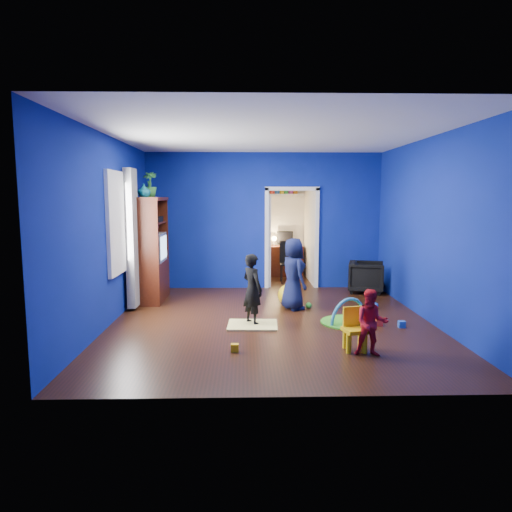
{
  "coord_description": "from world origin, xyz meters",
  "views": [
    {
      "loc": [
        -0.42,
        -7.03,
        1.96
      ],
      "look_at": [
        -0.23,
        0.4,
        1.0
      ],
      "focal_mm": 32.0,
      "sensor_mm": 36.0,
      "label": 1
    }
  ],
  "objects_px": {
    "armchair": "(366,277)",
    "crt_tv": "(151,247)",
    "hopper_ball": "(289,295)",
    "toddler_red": "(371,323)",
    "kid_chair": "(355,332)",
    "folding_chair": "(289,263)",
    "study_desk": "(285,261)",
    "play_mat": "(348,322)",
    "vase": "(144,190)",
    "child_black": "(252,289)",
    "tv_armoire": "(149,249)",
    "child_navy": "(293,274)"
  },
  "relations": [
    {
      "from": "play_mat",
      "to": "folding_chair",
      "type": "distance_m",
      "value": 3.49
    },
    {
      "from": "armchair",
      "to": "crt_tv",
      "type": "bearing_deg",
      "value": 113.52
    },
    {
      "from": "child_navy",
      "to": "folding_chair",
      "type": "relative_size",
      "value": 1.36
    },
    {
      "from": "study_desk",
      "to": "crt_tv",
      "type": "bearing_deg",
      "value": -136.03
    },
    {
      "from": "hopper_ball",
      "to": "kid_chair",
      "type": "distance_m",
      "value": 2.54
    },
    {
      "from": "child_black",
      "to": "tv_armoire",
      "type": "bearing_deg",
      "value": 11.32
    },
    {
      "from": "hopper_ball",
      "to": "study_desk",
      "type": "xyz_separation_m",
      "value": [
        0.22,
        3.19,
        0.18
      ]
    },
    {
      "from": "armchair",
      "to": "study_desk",
      "type": "relative_size",
      "value": 0.81
    },
    {
      "from": "hopper_ball",
      "to": "folding_chair",
      "type": "relative_size",
      "value": 0.43
    },
    {
      "from": "tv_armoire",
      "to": "crt_tv",
      "type": "bearing_deg",
      "value": 0.0
    },
    {
      "from": "toddler_red",
      "to": "vase",
      "type": "xyz_separation_m",
      "value": [
        -3.37,
        2.87,
        1.66
      ]
    },
    {
      "from": "child_black",
      "to": "crt_tv",
      "type": "distance_m",
      "value": 2.59
    },
    {
      "from": "tv_armoire",
      "to": "folding_chair",
      "type": "height_order",
      "value": "tv_armoire"
    },
    {
      "from": "tv_armoire",
      "to": "study_desk",
      "type": "relative_size",
      "value": 2.23
    },
    {
      "from": "child_black",
      "to": "toddler_red",
      "type": "height_order",
      "value": "child_black"
    },
    {
      "from": "hopper_ball",
      "to": "folding_chair",
      "type": "height_order",
      "value": "folding_chair"
    },
    {
      "from": "child_navy",
      "to": "kid_chair",
      "type": "distance_m",
      "value": 2.31
    },
    {
      "from": "kid_chair",
      "to": "play_mat",
      "type": "relative_size",
      "value": 0.58
    },
    {
      "from": "play_mat",
      "to": "crt_tv",
      "type": "bearing_deg",
      "value": 153.53
    },
    {
      "from": "hopper_ball",
      "to": "folding_chair",
      "type": "xyz_separation_m",
      "value": [
        0.22,
        2.23,
        0.26
      ]
    },
    {
      "from": "folding_chair",
      "to": "study_desk",
      "type": "bearing_deg",
      "value": 90.0
    },
    {
      "from": "child_navy",
      "to": "armchair",
      "type": "bearing_deg",
      "value": -72.4
    },
    {
      "from": "child_navy",
      "to": "vase",
      "type": "height_order",
      "value": "vase"
    },
    {
      "from": "armchair",
      "to": "kid_chair",
      "type": "relative_size",
      "value": 1.42
    },
    {
      "from": "hopper_ball",
      "to": "child_black",
      "type": "bearing_deg",
      "value": -119.62
    },
    {
      "from": "toddler_red",
      "to": "crt_tv",
      "type": "relative_size",
      "value": 1.2
    },
    {
      "from": "kid_chair",
      "to": "folding_chair",
      "type": "height_order",
      "value": "folding_chair"
    },
    {
      "from": "armchair",
      "to": "folding_chair",
      "type": "xyz_separation_m",
      "value": [
        -1.5,
        1.1,
        0.14
      ]
    },
    {
      "from": "vase",
      "to": "hopper_ball",
      "type": "height_order",
      "value": "vase"
    },
    {
      "from": "kid_chair",
      "to": "vase",
      "type": "bearing_deg",
      "value": 127.38
    },
    {
      "from": "armchair",
      "to": "folding_chair",
      "type": "distance_m",
      "value": 1.87
    },
    {
      "from": "tv_armoire",
      "to": "study_desk",
      "type": "distance_m",
      "value": 3.94
    },
    {
      "from": "study_desk",
      "to": "folding_chair",
      "type": "relative_size",
      "value": 0.96
    },
    {
      "from": "armchair",
      "to": "crt_tv",
      "type": "xyz_separation_m",
      "value": [
        -4.28,
        -0.62,
        0.7
      ]
    },
    {
      "from": "armchair",
      "to": "folding_chair",
      "type": "bearing_deg",
      "value": 69.0
    },
    {
      "from": "toddler_red",
      "to": "folding_chair",
      "type": "relative_size",
      "value": 0.91
    },
    {
      "from": "tv_armoire",
      "to": "hopper_ball",
      "type": "distance_m",
      "value": 2.77
    },
    {
      "from": "child_black",
      "to": "study_desk",
      "type": "bearing_deg",
      "value": -48.49
    },
    {
      "from": "child_navy",
      "to": "study_desk",
      "type": "xyz_separation_m",
      "value": [
        0.17,
        3.44,
        -0.25
      ]
    },
    {
      "from": "vase",
      "to": "kid_chair",
      "type": "xyz_separation_m",
      "value": [
        3.22,
        -2.67,
        -1.83
      ]
    },
    {
      "from": "armchair",
      "to": "hopper_ball",
      "type": "bearing_deg",
      "value": 138.7
    },
    {
      "from": "armchair",
      "to": "child_black",
      "type": "relative_size",
      "value": 0.64
    },
    {
      "from": "hopper_ball",
      "to": "folding_chair",
      "type": "bearing_deg",
      "value": 84.45
    },
    {
      "from": "child_black",
      "to": "play_mat",
      "type": "distance_m",
      "value": 1.6
    },
    {
      "from": "child_black",
      "to": "armchair",
      "type": "bearing_deg",
      "value": -82.7
    },
    {
      "from": "vase",
      "to": "tv_armoire",
      "type": "relative_size",
      "value": 0.12
    },
    {
      "from": "armchair",
      "to": "toddler_red",
      "type": "height_order",
      "value": "toddler_red"
    },
    {
      "from": "toddler_red",
      "to": "kid_chair",
      "type": "xyz_separation_m",
      "value": [
        -0.15,
        0.2,
        -0.17
      ]
    },
    {
      "from": "armchair",
      "to": "play_mat",
      "type": "height_order",
      "value": "armchair"
    },
    {
      "from": "vase",
      "to": "toddler_red",
      "type": "bearing_deg",
      "value": -40.48
    }
  ]
}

